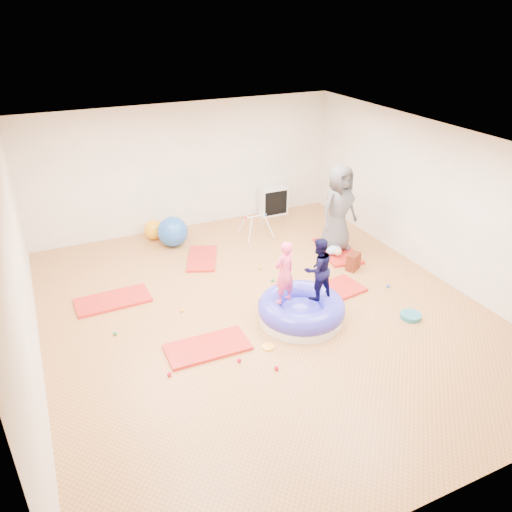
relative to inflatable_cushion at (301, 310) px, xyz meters
name	(u,v)px	position (x,y,z in m)	size (l,w,h in m)	color
room	(264,235)	(-0.45, 0.48, 1.22)	(7.01, 8.01, 2.81)	#BF7349
gym_mat_front_left	(208,347)	(-1.66, -0.10, -0.15)	(1.25, 0.62, 0.05)	red
gym_mat_mid_left	(113,300)	(-2.71, 1.84, -0.15)	(1.25, 0.63, 0.05)	red
gym_mat_center_back	(202,258)	(-0.77, 2.70, -0.15)	(1.11, 0.56, 0.05)	red
gym_mat_right	(328,292)	(0.84, 0.49, -0.15)	(1.31, 0.65, 0.05)	red
gym_mat_rear_right	(337,251)	(1.91, 1.84, -0.15)	(1.30, 0.65, 0.05)	red
inflatable_cushion	(301,310)	(0.00, 0.00, 0.00)	(1.43, 1.43, 0.45)	white
child_pink	(284,270)	(-0.28, 0.09, 0.77)	(0.39, 0.25, 1.06)	#FF4978
child_navy	(318,266)	(0.26, -0.03, 0.76)	(0.51, 0.40, 1.05)	black
adult_caregiver	(339,209)	(1.90, 1.90, 0.77)	(0.88, 0.57, 1.79)	#49494C
infant	(335,250)	(1.72, 1.66, -0.02)	(0.33, 0.34, 0.20)	#9CB5F1
ball_pit_balls	(249,319)	(-0.80, 0.31, -0.14)	(4.88, 2.89, 0.07)	red
exercise_ball_blue	(173,232)	(-1.10, 3.58, 0.15)	(0.65, 0.65, 0.65)	#2053AA
exercise_ball_orange	(154,230)	(-1.39, 4.08, 0.04)	(0.44, 0.44, 0.44)	orange
infant_play_gym	(256,223)	(0.69, 3.27, 0.15)	(0.64, 0.61, 0.49)	silver
cube_shelf	(273,201)	(1.62, 4.27, 0.16)	(0.68, 0.34, 0.68)	silver
balance_disc	(411,316)	(1.66, -0.73, -0.14)	(0.35, 0.35, 0.08)	#236E7C
backpack	(353,262)	(1.76, 1.07, -0.01)	(0.29, 0.18, 0.34)	#A23417
yellow_toy	(268,347)	(-0.82, -0.47, -0.16)	(0.19, 0.19, 0.03)	#FFAC2C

